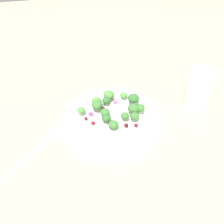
# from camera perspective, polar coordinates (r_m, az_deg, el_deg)

# --- Properties ---
(ground_plane) EXTENTS (1.80, 1.80, 0.02)m
(ground_plane) POSITION_cam_1_polar(r_m,az_deg,el_deg) (0.69, -1.38, -2.69)
(ground_plane) COLOR tan
(plate) EXTENTS (0.25, 0.25, 0.02)m
(plate) POSITION_cam_1_polar(r_m,az_deg,el_deg) (0.69, -0.00, -1.16)
(plate) COLOR white
(plate) RESTS_ON ground_plane
(dressing_pool) EXTENTS (0.14, 0.14, 0.00)m
(dressing_pool) POSITION_cam_1_polar(r_m,az_deg,el_deg) (0.68, -0.00, -0.89)
(dressing_pool) COLOR white
(dressing_pool) RESTS_ON plate
(broccoli_floret_0) EXTENTS (0.02, 0.02, 0.02)m
(broccoli_floret_0) POSITION_cam_1_polar(r_m,az_deg,el_deg) (0.66, 2.63, -0.78)
(broccoli_floret_0) COLOR #8EB77A
(broccoli_floret_0) RESTS_ON plate
(broccoli_floret_1) EXTENTS (0.02, 0.02, 0.02)m
(broccoli_floret_1) POSITION_cam_1_polar(r_m,az_deg,el_deg) (0.66, -1.20, -1.28)
(broccoli_floret_1) COLOR #ADD18E
(broccoli_floret_1) RESTS_ON plate
(broccoli_floret_2) EXTENTS (0.02, 0.02, 0.02)m
(broccoli_floret_2) POSITION_cam_1_polar(r_m,az_deg,el_deg) (0.67, -1.56, 0.02)
(broccoli_floret_2) COLOR #ADD18E
(broccoli_floret_2) RESTS_ON plate
(broccoli_floret_3) EXTENTS (0.03, 0.03, 0.03)m
(broccoli_floret_3) POSITION_cam_1_polar(r_m,az_deg,el_deg) (0.72, -0.67, 3.49)
(broccoli_floret_3) COLOR #ADD18E
(broccoli_floret_3) RESTS_ON plate
(broccoli_floret_4) EXTENTS (0.02, 0.02, 0.02)m
(broccoli_floret_4) POSITION_cam_1_polar(r_m,az_deg,el_deg) (0.68, -6.28, 0.30)
(broccoli_floret_4) COLOR #8EB77A
(broccoli_floret_4) RESTS_ON plate
(broccoli_floret_5) EXTENTS (0.03, 0.03, 0.03)m
(broccoli_floret_5) POSITION_cam_1_polar(r_m,az_deg,el_deg) (0.70, -3.17, 2.10)
(broccoli_floret_5) COLOR #8EB77A
(broccoli_floret_5) RESTS_ON plate
(broccoli_floret_6) EXTENTS (0.02, 0.02, 0.02)m
(broccoli_floret_6) POSITION_cam_1_polar(r_m,az_deg,el_deg) (0.73, 2.40, 3.41)
(broccoli_floret_6) COLOR #8EB77A
(broccoli_floret_6) RESTS_ON plate
(broccoli_floret_7) EXTENTS (0.02, 0.02, 0.02)m
(broccoli_floret_7) POSITION_cam_1_polar(r_m,az_deg,el_deg) (0.70, -1.23, 2.32)
(broccoli_floret_7) COLOR #ADD18E
(broccoli_floret_7) RESTS_ON plate
(broccoli_floret_8) EXTENTS (0.03, 0.03, 0.03)m
(broccoli_floret_8) POSITION_cam_1_polar(r_m,az_deg,el_deg) (0.68, -3.05, 1.39)
(broccoli_floret_8) COLOR #8EB77A
(broccoli_floret_8) RESTS_ON plate
(broccoli_floret_9) EXTENTS (0.03, 0.03, 0.03)m
(broccoli_floret_9) POSITION_cam_1_polar(r_m,az_deg,el_deg) (0.68, 4.27, 0.91)
(broccoli_floret_9) COLOR #8EB77A
(broccoli_floret_9) RESTS_ON plate
(broccoli_floret_10) EXTENTS (0.02, 0.02, 0.02)m
(broccoli_floret_10) POSITION_cam_1_polar(r_m,az_deg,el_deg) (0.64, 0.28, -2.62)
(broccoli_floret_10) COLOR #8EB77A
(broccoli_floret_10) RESTS_ON plate
(broccoli_floret_11) EXTENTS (0.02, 0.02, 0.02)m
(broccoli_floret_11) POSITION_cam_1_polar(r_m,az_deg,el_deg) (0.69, 5.69, 0.99)
(broccoli_floret_11) COLOR #ADD18E
(broccoli_floret_11) RESTS_ON plate
(broccoli_floret_12) EXTENTS (0.03, 0.03, 0.03)m
(broccoli_floret_12) POSITION_cam_1_polar(r_m,az_deg,el_deg) (0.71, 4.38, 2.73)
(broccoli_floret_12) COLOR #8EB77A
(broccoli_floret_12) RESTS_ON plate
(broccoli_floret_13) EXTENTS (0.02, 0.02, 0.02)m
(broccoli_floret_13) POSITION_cam_1_polar(r_m,az_deg,el_deg) (0.66, 4.63, -0.83)
(broccoli_floret_13) COLOR #8EB77A
(broccoli_floret_13) RESTS_ON plate
(cranberry_0) EXTENTS (0.01, 0.01, 0.01)m
(cranberry_0) POSITION_cam_1_polar(r_m,az_deg,el_deg) (0.73, -0.13, 3.00)
(cranberry_0) COLOR maroon
(cranberry_0) RESTS_ON plate
(cranberry_1) EXTENTS (0.01, 0.01, 0.01)m
(cranberry_1) POSITION_cam_1_polar(r_m,az_deg,el_deg) (0.65, 4.91, -2.72)
(cranberry_1) COLOR maroon
(cranberry_1) RESTS_ON plate
(cranberry_2) EXTENTS (0.01, 0.01, 0.01)m
(cranberry_2) POSITION_cam_1_polar(r_m,az_deg,el_deg) (0.67, -5.31, -1.26)
(cranberry_2) COLOR maroon
(cranberry_2) RESTS_ON plate
(cranberry_3) EXTENTS (0.01, 0.01, 0.01)m
(cranberry_3) POSITION_cam_1_polar(r_m,az_deg,el_deg) (0.66, -3.85, -2.26)
(cranberry_3) COLOR maroon
(cranberry_3) RESTS_ON plate
(cranberry_4) EXTENTS (0.01, 0.01, 0.01)m
(cranberry_4) POSITION_cam_1_polar(r_m,az_deg,el_deg) (0.72, -1.56, 2.39)
(cranberry_4) COLOR #4C0A14
(cranberry_4) RESTS_ON plate
(cranberry_5) EXTENTS (0.01, 0.01, 0.01)m
(cranberry_5) POSITION_cam_1_polar(r_m,az_deg,el_deg) (0.69, -1.76, 0.01)
(cranberry_5) COLOR maroon
(cranberry_5) RESTS_ON plate
(cranberry_6) EXTENTS (0.01, 0.01, 0.01)m
(cranberry_6) POSITION_cam_1_polar(r_m,az_deg,el_deg) (0.65, 2.92, -2.72)
(cranberry_6) COLOR #4C0A14
(cranberry_6) RESTS_ON plate
(onion_bit_0) EXTENTS (0.01, 0.02, 0.00)m
(onion_bit_0) POSITION_cam_1_polar(r_m,az_deg,el_deg) (0.69, -4.30, -0.45)
(onion_bit_0) COLOR #843D75
(onion_bit_0) RESTS_ON plate
(onion_bit_1) EXTENTS (0.01, 0.01, 0.00)m
(onion_bit_1) POSITION_cam_1_polar(r_m,az_deg,el_deg) (0.71, -2.15, 0.84)
(onion_bit_1) COLOR #843D75
(onion_bit_1) RESTS_ON plate
(onion_bit_2) EXTENTS (0.01, 0.01, 0.00)m
(onion_bit_2) POSITION_cam_1_polar(r_m,az_deg,el_deg) (0.66, -1.12, -2.03)
(onion_bit_2) COLOR #934C84
(onion_bit_2) RESTS_ON plate
(onion_bit_3) EXTENTS (0.02, 0.02, 0.00)m
(onion_bit_3) POSITION_cam_1_polar(r_m,az_deg,el_deg) (0.72, 0.72, 1.92)
(onion_bit_3) COLOR #934C84
(onion_bit_3) RESTS_ON plate
(fork) EXTENTS (0.14, 0.15, 0.01)m
(fork) POSITION_cam_1_polar(r_m,az_deg,el_deg) (0.64, -15.01, -7.36)
(fork) COLOR silver
(fork) RESTS_ON ground_plane
(water_glass) EXTENTS (0.07, 0.07, 0.10)m
(water_glass) POSITION_cam_1_polar(r_m,az_deg,el_deg) (0.74, 17.32, 4.51)
(water_glass) COLOR silver
(water_glass) RESTS_ON ground_plane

